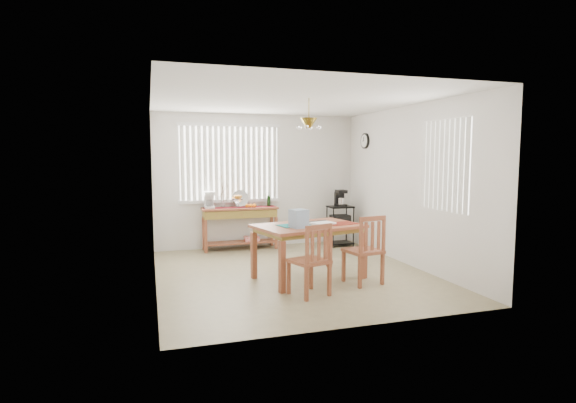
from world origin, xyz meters
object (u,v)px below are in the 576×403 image
object	(u,v)px
sideboard	(240,218)
cart_items	(340,199)
chair_left	(311,260)
dining_table	(308,231)
chair_right	(365,250)
wire_cart	(340,222)

from	to	relation	value
sideboard	cart_items	world-z (taller)	cart_items
cart_items	chair_left	bearing A→B (deg)	-120.04
dining_table	sideboard	bearing A→B (deg)	102.77
cart_items	sideboard	bearing A→B (deg)	173.26
chair_left	sideboard	bearing A→B (deg)	95.28
sideboard	dining_table	size ratio (longest dim) A/B	0.86
cart_items	chair_left	distance (m)	3.39
dining_table	chair_right	bearing A→B (deg)	-36.89
chair_left	chair_right	bearing A→B (deg)	17.61
dining_table	wire_cart	bearing A→B (deg)	55.80
cart_items	chair_right	size ratio (longest dim) A/B	0.34
sideboard	wire_cart	bearing A→B (deg)	-6.98
cart_items	dining_table	xyz separation A→B (m)	(-1.44, -2.12, -0.24)
sideboard	dining_table	bearing A→B (deg)	-77.23
sideboard	wire_cart	size ratio (longest dim) A/B	1.81
chair_right	dining_table	bearing A→B (deg)	143.11
sideboard	dining_table	world-z (taller)	sideboard
chair_right	sideboard	bearing A→B (deg)	112.74
chair_left	wire_cart	bearing A→B (deg)	59.89
sideboard	chair_right	xyz separation A→B (m)	(1.20, -2.85, -0.13)
wire_cart	cart_items	xyz separation A→B (m)	(0.00, 0.01, 0.47)
sideboard	chair_left	world-z (taller)	chair_left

